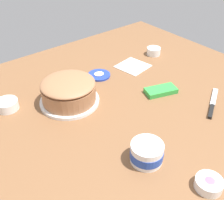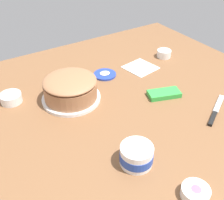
# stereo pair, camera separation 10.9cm
# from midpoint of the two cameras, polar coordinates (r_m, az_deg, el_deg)

# --- Properties ---
(ground_plane) EXTENTS (1.54, 1.54, 0.00)m
(ground_plane) POSITION_cam_midpoint_polar(r_m,az_deg,el_deg) (1.19, 2.28, -1.95)
(ground_plane) COLOR brown
(frosted_cake) EXTENTS (0.26, 0.26, 0.12)m
(frosted_cake) POSITION_cam_midpoint_polar(r_m,az_deg,el_deg) (1.22, -11.48, 1.58)
(frosted_cake) COLOR white
(frosted_cake) RESTS_ON ground_plane
(frosting_tub) EXTENTS (0.11, 0.11, 0.07)m
(frosting_tub) POSITION_cam_midpoint_polar(r_m,az_deg,el_deg) (0.95, 3.90, -10.90)
(frosting_tub) COLOR white
(frosting_tub) RESTS_ON ground_plane
(frosting_tub_lid) EXTENTS (0.12, 0.12, 0.02)m
(frosting_tub_lid) POSITION_cam_midpoint_polar(r_m,az_deg,el_deg) (1.42, -4.91, 5.12)
(frosting_tub_lid) COLOR #233DAD
(frosting_tub_lid) RESTS_ON ground_plane
(spreading_knife) EXTENTS (0.22, 0.13, 0.01)m
(spreading_knife) POSITION_cam_midpoint_polar(r_m,az_deg,el_deg) (1.26, 17.77, -1.10)
(spreading_knife) COLOR silver
(spreading_knife) RESTS_ON ground_plane
(sprinkle_bowl_orange) EXTENTS (0.08, 0.08, 0.04)m
(sprinkle_bowl_orange) POSITION_cam_midpoint_polar(r_m,az_deg,el_deg) (1.63, 6.72, 10.01)
(sprinkle_bowl_orange) COLOR white
(sprinkle_bowl_orange) RESTS_ON ground_plane
(sprinkle_bowl_pink) EXTENTS (0.09, 0.09, 0.03)m
(sprinkle_bowl_pink) POSITION_cam_midpoint_polar(r_m,az_deg,el_deg) (0.92, 16.14, -16.41)
(sprinkle_bowl_pink) COLOR white
(sprinkle_bowl_pink) RESTS_ON ground_plane
(sprinkle_bowl_green) EXTENTS (0.09, 0.09, 0.04)m
(sprinkle_bowl_green) POSITION_cam_midpoint_polar(r_m,az_deg,el_deg) (1.28, -23.19, -0.93)
(sprinkle_bowl_green) COLOR white
(sprinkle_bowl_green) RESTS_ON ground_plane
(candy_box_lower) EXTENTS (0.16, 0.11, 0.02)m
(candy_box_lower) POSITION_cam_midpoint_polar(r_m,az_deg,el_deg) (1.29, 7.72, 1.87)
(candy_box_lower) COLOR green
(candy_box_lower) RESTS_ON ground_plane
(paper_napkin) EXTENTS (0.17, 0.17, 0.01)m
(paper_napkin) POSITION_cam_midpoint_polar(r_m,az_deg,el_deg) (1.50, 2.27, 6.99)
(paper_napkin) COLOR white
(paper_napkin) RESTS_ON ground_plane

